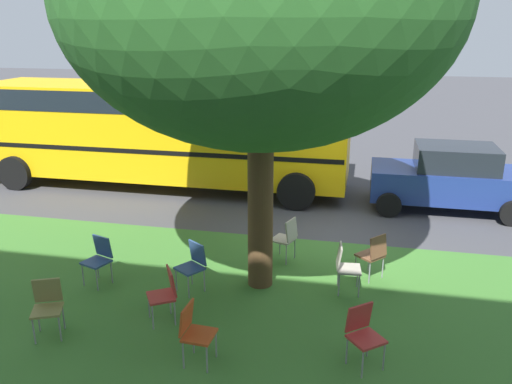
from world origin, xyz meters
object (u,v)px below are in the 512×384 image
Objects in this scene: chair_1 at (99,257)px; parked_car at (449,177)px; street_tree at (261,0)px; chair_0 at (194,329)px; chair_8 at (165,291)px; chair_7 at (373,253)px; chair_2 at (47,303)px; chair_5 at (363,331)px; chair_3 at (345,265)px; school_bus at (163,125)px; chair_6 at (193,263)px; chair_4 at (286,236)px.

parked_car is at bearing -140.61° from chair_1.
street_tree is 8.08× the size of chair_0.
chair_1 is 1.00× the size of chair_8.
chair_2 is at bearing 30.84° from chair_7.
street_tree is 8.08× the size of chair_5.
chair_1 is 1.64m from chair_2.
chair_2 and chair_7 have the same top height.
chair_3 is 1.00× the size of chair_8.
school_bus is at bearing -68.26° from chair_8.
parked_car is (-3.80, -4.86, -3.98)m from street_tree.
chair_1 and chair_8 have the same top height.
chair_7 is 1.00× the size of chair_8.
chair_0 and chair_6 have the same top height.
chair_6 is (0.68, -1.94, 0.00)m from chair_0.
chair_6 and chair_7 have the same top height.
chair_4 and chair_7 have the same top height.
chair_2 is at bearing 27.68° from chair_3.
chair_0 is 2.06m from chair_6.
chair_5 is at bearing 152.74° from chair_6.
chair_4 is 2.07m from chair_6.
school_bus reaches higher than parked_car.
chair_2 is (-0.05, 1.64, 0.00)m from chair_1.
chair_6 is at bearing -70.71° from chair_0.
chair_4 is at bearing -101.87° from chair_0.
chair_1 is at bearing 39.39° from parked_car.
chair_7 is at bearing -146.14° from chair_8.
chair_8 is at bearing 33.86° from chair_7.
street_tree reaches higher than chair_6.
chair_1 is at bearing 3.51° from chair_6.
chair_5 is at bearing 171.16° from chair_8.
parked_car is (-3.49, -3.82, 0.32)m from chair_4.
chair_3 is 7.66m from school_bus.
chair_4 is at bearing -14.56° from chair_7.
chair_6 is (2.93, -1.51, 0.00)m from chair_5.
parked_car reaches higher than chair_8.
chair_1 is 3.53m from chair_4.
chair_2 is at bearing 47.13° from parked_car.
street_tree is at bearing 17.29° from chair_7.
chair_3 is at bearing -179.27° from street_tree.
school_bus is (2.72, -6.81, 1.24)m from chair_8.
chair_3 is 0.24× the size of parked_car.
chair_0 is 1.00× the size of chair_6.
chair_5 is 0.24× the size of parked_car.
chair_7 is at bearing -160.54° from chair_6.
chair_4 is 6.12m from school_bus.
chair_6 is (2.59, 0.49, 0.00)m from chair_3.
chair_7 is 0.08× the size of school_bus.
street_tree is at bearing 0.73° from chair_3.
chair_7 is 7.62m from school_bus.
chair_3 is 1.00× the size of chair_6.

